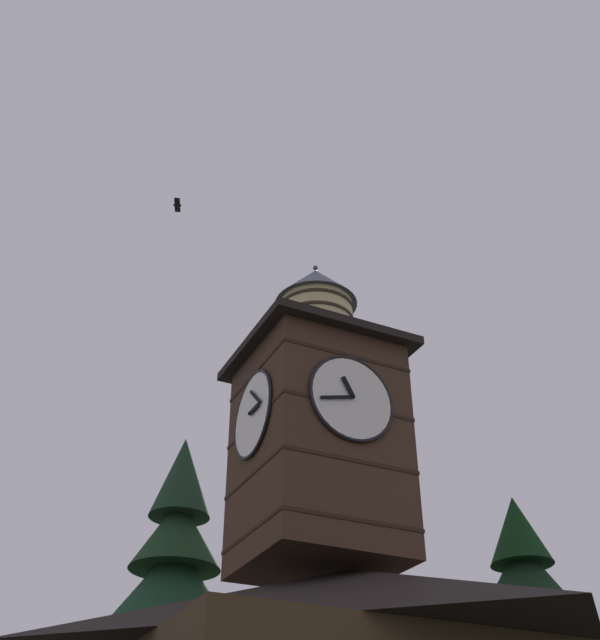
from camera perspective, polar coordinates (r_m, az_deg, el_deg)
clock_tower at (r=22.13m, az=1.27°, el=-7.78°), size 4.55×4.55×9.69m
moon at (r=52.32m, az=0.58°, el=-19.59°), size 1.56×1.56×1.56m
flying_bird_high at (r=25.60m, az=-8.89°, el=8.22°), size 0.39×0.67×0.14m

